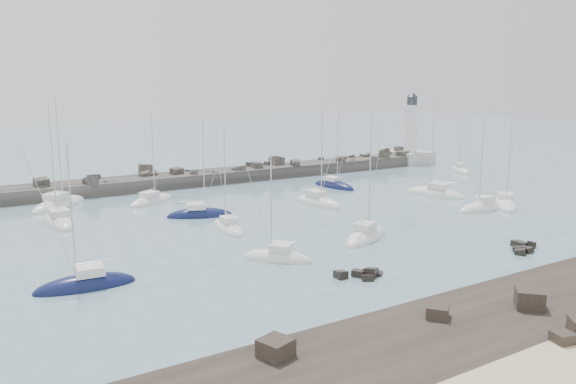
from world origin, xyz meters
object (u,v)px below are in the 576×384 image
at_px(lighthouse, 410,147).
at_px(sailboat_11, 505,205).
at_px(sailboat_12, 460,171).
at_px(sailboat_14, 59,205).
at_px(sailboat_2, 86,286).
at_px(sailboat_3, 228,228).
at_px(sailboat_7, 366,237).
at_px(sailboat_6, 318,203).
at_px(sailboat_9, 482,209).
at_px(sailboat_4, 152,201).
at_px(sailboat_13, 200,215).
at_px(sailboat_1, 59,222).
at_px(sailboat_8, 334,186).
at_px(sailboat_10, 435,194).
at_px(sailboat_5, 277,258).

xyz_separation_m(lighthouse, sailboat_11, (-17.78, -35.91, -2.96)).
height_order(sailboat_12, sailboat_14, sailboat_14).
xyz_separation_m(sailboat_2, sailboat_3, (16.84, 10.10, -0.01)).
relative_size(sailboat_2, sailboat_7, 0.91).
height_order(sailboat_3, sailboat_6, sailboat_6).
relative_size(sailboat_6, sailboat_9, 1.03).
distance_m(sailboat_4, sailboat_13, 10.96).
distance_m(sailboat_1, sailboat_9, 50.23).
relative_size(sailboat_8, sailboat_9, 1.02).
relative_size(sailboat_1, sailboat_8, 1.13).
xyz_separation_m(lighthouse, sailboat_8, (-28.52, -13.62, -2.96)).
xyz_separation_m(lighthouse, sailboat_1, (-68.12, -15.48, -2.96)).
distance_m(sailboat_6, sailboat_8, 12.80).
bearing_deg(sailboat_4, sailboat_9, -37.75).
distance_m(sailboat_9, sailboat_12, 32.01).
xyz_separation_m(sailboat_2, sailboat_4, (14.44, 28.12, -0.02)).
xyz_separation_m(sailboat_3, sailboat_10, (33.05, 1.97, 0.01)).
relative_size(sailboat_5, sailboat_7, 0.78).
relative_size(sailboat_7, sailboat_11, 0.98).
xyz_separation_m(sailboat_1, sailboat_12, (68.00, 2.53, 0.01)).
relative_size(lighthouse, sailboat_6, 1.13).
bearing_deg(sailboat_9, sailboat_1, 155.84).
bearing_deg(lighthouse, sailboat_12, -90.52).
bearing_deg(sailboat_7, sailboat_13, 120.53).
relative_size(sailboat_4, sailboat_6, 0.99).
relative_size(sailboat_6, sailboat_13, 1.06).
height_order(sailboat_5, sailboat_7, sailboat_7).
bearing_deg(sailboat_12, sailboat_14, 174.47).
bearing_deg(sailboat_11, sailboat_13, 157.20).
relative_size(sailboat_3, sailboat_10, 0.80).
distance_m(sailboat_4, sailboat_6, 21.81).
bearing_deg(sailboat_5, sailboat_12, 26.64).
bearing_deg(sailboat_6, sailboat_13, 174.13).
relative_size(sailboat_2, sailboat_4, 0.95).
distance_m(lighthouse, sailboat_2, 79.95).
bearing_deg(sailboat_9, sailboat_2, -177.28).
xyz_separation_m(sailboat_1, sailboat_8, (39.60, 1.86, -0.01)).
height_order(sailboat_1, sailboat_8, sailboat_1).
distance_m(sailboat_1, sailboat_4, 13.52).
relative_size(sailboat_4, sailboat_12, 1.10).
bearing_deg(sailboat_14, sailboat_7, -53.77).
distance_m(sailboat_2, sailboat_11, 52.39).
height_order(lighthouse, sailboat_9, lighthouse).
height_order(sailboat_2, sailboat_11, sailboat_11).
height_order(lighthouse, sailboat_6, lighthouse).
relative_size(sailboat_6, sailboat_12, 1.11).
height_order(sailboat_1, sailboat_5, sailboat_1).
bearing_deg(lighthouse, sailboat_3, -152.10).
bearing_deg(sailboat_8, sailboat_10, -56.70).
bearing_deg(sailboat_8, lighthouse, 25.53).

